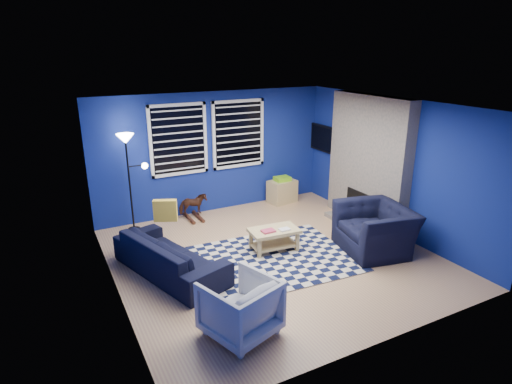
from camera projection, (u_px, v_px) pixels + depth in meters
floor at (273, 257)px, 7.15m from camera, size 5.00×5.00×0.00m
ceiling at (275, 106)px, 6.35m from camera, size 5.00×5.00×0.00m
wall_back at (214, 153)px, 8.85m from camera, size 5.00×0.00×5.00m
wall_left at (110, 212)px, 5.65m from camera, size 0.00×5.00×5.00m
wall_right at (392, 166)px, 7.84m from camera, size 0.00×5.00×5.00m
fireplace at (367, 164)px, 8.22m from camera, size 0.65×2.00×2.50m
window_left at (179, 140)px, 8.37m from camera, size 1.17×0.06×1.42m
window_right at (239, 134)px, 8.94m from camera, size 1.17×0.06×1.42m
tv at (325, 139)px, 9.45m from camera, size 0.07×1.00×0.58m
rug at (274, 258)px, 7.07m from camera, size 2.63×2.16×0.02m
sofa at (170, 255)px, 6.54m from camera, size 2.20×1.40×0.60m
armchair_big at (375, 229)px, 7.26m from camera, size 1.39×1.27×0.79m
armchair_bent at (240, 307)px, 5.12m from camera, size 1.00×1.01×0.73m
rocking_horse at (193, 205)px, 8.64m from camera, size 0.31×0.57×0.46m
coffee_table at (274, 235)px, 7.27m from camera, size 0.87×0.55×0.42m
cabinet at (282, 191)px, 9.60m from camera, size 0.66×0.49×0.59m
floor_lamp at (128, 152)px, 7.72m from camera, size 0.51×0.31×1.86m
throw_pillow at (165, 210)px, 7.01m from camera, size 0.39×0.26×0.36m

